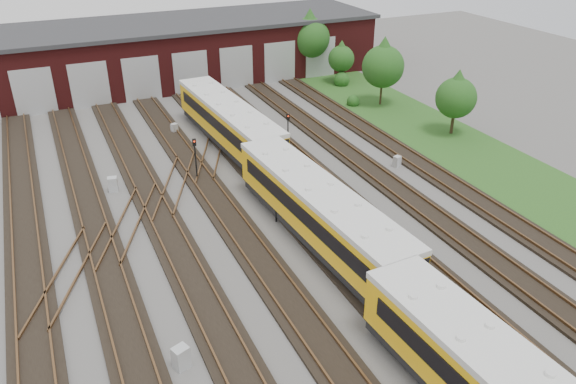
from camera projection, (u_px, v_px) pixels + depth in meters
name	position (u px, v px, depth m)	size (l,w,h in m)	color
ground	(315.00, 281.00, 30.25)	(120.00, 120.00, 0.00)	#4B4946
track_network	(307.00, 274.00, 30.61)	(30.40, 70.00, 0.33)	black
maintenance_shed	(148.00, 53.00, 60.82)	(51.00, 12.50, 6.35)	#4A1212
grass_verge	(468.00, 152.00, 45.26)	(8.00, 55.00, 0.05)	#224918
metro_train	(319.00, 212.00, 32.82)	(3.76, 48.13, 3.31)	black
signal_mast_0	(195.00, 154.00, 39.95)	(0.28, 0.27, 3.24)	black
signal_mast_1	(208.00, 115.00, 46.46)	(0.30, 0.28, 3.56)	black
signal_mast_2	(276.00, 195.00, 34.81)	(0.27, 0.26, 3.05)	black
signal_mast_3	(288.00, 128.00, 44.33)	(0.28, 0.26, 3.28)	black
relay_cabinet_1	(113.00, 184.00, 39.17)	(0.64, 0.53, 1.06)	#B1B4B6
relay_cabinet_2	(181.00, 358.00, 24.47)	(0.68, 0.56, 1.13)	#B1B4B6
relay_cabinet_3	(174.00, 128.00, 48.82)	(0.51, 0.43, 0.86)	#B1B4B6
relay_cabinet_4	(397.00, 162.00, 42.74)	(0.52, 0.44, 0.87)	#B1B4B6
tree_0	(310.00, 33.00, 62.38)	(4.52, 4.52, 7.48)	#2D2414
tree_1	(341.00, 56.00, 60.66)	(2.83, 2.83, 4.68)	#2D2414
tree_2	(383.00, 61.00, 53.59)	(4.05, 4.05, 6.71)	#2D2414
tree_3	(457.00, 93.00, 47.13)	(3.45, 3.45, 5.71)	#2D2414
bush_1	(353.00, 99.00, 55.11)	(1.23, 1.23, 1.23)	#154614
bush_2	(342.00, 77.00, 60.85)	(1.73, 1.73, 1.73)	#154614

